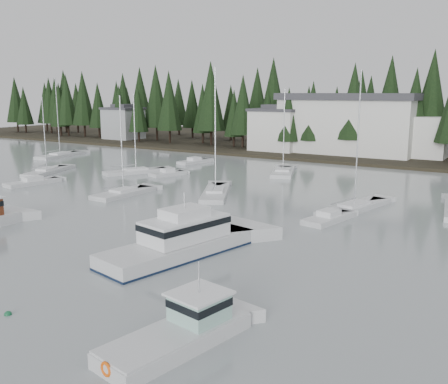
# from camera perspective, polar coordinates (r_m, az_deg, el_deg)

# --- Properties ---
(far_shore_land) EXTENTS (240.00, 54.00, 1.00)m
(far_shore_land) POSITION_cam_1_polar(r_m,az_deg,el_deg) (108.44, 18.87, 4.61)
(far_shore_land) COLOR black
(far_shore_land) RESTS_ON ground
(conifer_treeline) EXTENTS (200.00, 22.00, 20.00)m
(conifer_treeline) POSITION_cam_1_polar(r_m,az_deg,el_deg) (97.85, 17.32, 4.04)
(conifer_treeline) COLOR black
(conifer_treeline) RESTS_ON ground
(house_west) EXTENTS (9.54, 7.42, 8.75)m
(house_west) POSITION_cam_1_polar(r_m,az_deg,el_deg) (97.26, 6.02, 7.20)
(house_west) COLOR silver
(house_west) RESTS_ON ground
(house_far_west) EXTENTS (8.48, 7.42, 8.25)m
(house_far_west) POSITION_cam_1_polar(r_m,az_deg,el_deg) (123.37, -11.43, 7.80)
(house_far_west) COLOR #999EA0
(house_far_west) RESTS_ON ground
(harbor_inn) EXTENTS (29.50, 11.50, 10.90)m
(harbor_inn) POSITION_cam_1_polar(r_m,az_deg,el_deg) (94.65, 15.19, 7.44)
(harbor_inn) COLOR silver
(harbor_inn) RESTS_ON ground
(cabin_cruiser_center) EXTENTS (6.22, 12.84, 5.29)m
(cabin_cruiser_center) POSITION_cam_1_polar(r_m,az_deg,el_deg) (36.48, -4.96, -5.94)
(cabin_cruiser_center) COLOR silver
(cabin_cruiser_center) RESTS_ON ground
(lobster_boat_teal) EXTENTS (3.98, 8.03, 4.27)m
(lobster_boat_teal) POSITION_cam_1_polar(r_m,az_deg,el_deg) (24.38, -4.81, -15.81)
(lobster_boat_teal) COLOR silver
(lobster_boat_teal) RESTS_ON ground
(sailboat_1) EXTENTS (7.30, 10.50, 14.88)m
(sailboat_1) POSITION_cam_1_polar(r_m,az_deg,el_deg) (57.37, -0.98, -0.24)
(sailboat_1) COLOR silver
(sailboat_1) RESTS_ON ground
(sailboat_3) EXTENTS (6.30, 9.50, 12.08)m
(sailboat_3) POSITION_cam_1_polar(r_m,az_deg,el_deg) (73.78, -10.01, 2.19)
(sailboat_3) COLOR silver
(sailboat_3) RESTS_ON ground
(sailboat_4) EXTENTS (5.56, 9.81, 11.50)m
(sailboat_4) POSITION_cam_1_polar(r_m,az_deg,el_deg) (77.27, -19.55, 2.11)
(sailboat_4) COLOR silver
(sailboat_4) RESTS_ON ground
(sailboat_6) EXTENTS (4.63, 10.95, 14.28)m
(sailboat_6) POSITION_cam_1_polar(r_m,az_deg,el_deg) (51.70, 14.65, -1.91)
(sailboat_6) COLOR silver
(sailboat_6) RESTS_ON ground
(sailboat_9) EXTENTS (2.77, 8.10, 11.79)m
(sailboat_9) POSITION_cam_1_polar(r_m,az_deg,el_deg) (58.29, -11.40, -0.29)
(sailboat_9) COLOR silver
(sailboat_9) RESTS_ON ground
(sailboat_10) EXTENTS (4.69, 10.88, 14.82)m
(sailboat_10) POSITION_cam_1_polar(r_m,az_deg,el_deg) (96.32, -18.22, 3.92)
(sailboat_10) COLOR silver
(sailboat_10) RESTS_ON ground
(sailboat_11) EXTENTS (5.97, 9.54, 12.70)m
(sailboat_11) POSITION_cam_1_polar(r_m,az_deg,el_deg) (72.67, 6.75, 2.14)
(sailboat_11) COLOR silver
(sailboat_11) RESTS_ON ground
(runabout_0) EXTENTS (3.10, 7.22, 1.42)m
(runabout_0) POSITION_cam_1_polar(r_m,az_deg,el_deg) (68.37, -20.99, 0.93)
(runabout_0) COLOR silver
(runabout_0) RESTS_ON ground
(runabout_1) EXTENTS (3.26, 6.37, 1.42)m
(runabout_1) POSITION_cam_1_polar(r_m,az_deg,el_deg) (46.78, 11.87, -3.10)
(runabout_1) COLOR silver
(runabout_1) RESTS_ON ground
(runabout_3) EXTENTS (3.21, 6.36, 1.42)m
(runabout_3) POSITION_cam_1_polar(r_m,az_deg,el_deg) (82.98, -3.42, 3.39)
(runabout_3) COLOR silver
(runabout_3) RESTS_ON ground
(runabout_4) EXTENTS (3.75, 5.51, 1.42)m
(runabout_4) POSITION_cam_1_polar(r_m,az_deg,el_deg) (71.02, -6.45, 1.99)
(runabout_4) COLOR silver
(runabout_4) RESTS_ON ground
(mooring_buoy_green) EXTENTS (0.41, 0.41, 0.41)m
(mooring_buoy_green) POSITION_cam_1_polar(r_m,az_deg,el_deg) (29.61, -23.45, -12.74)
(mooring_buoy_green) COLOR #145933
(mooring_buoy_green) RESTS_ON ground
(mooring_buoy_dark) EXTENTS (0.34, 0.34, 0.34)m
(mooring_buoy_dark) POSITION_cam_1_polar(r_m,az_deg,el_deg) (22.42, -12.17, -20.14)
(mooring_buoy_dark) COLOR black
(mooring_buoy_dark) RESTS_ON ground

